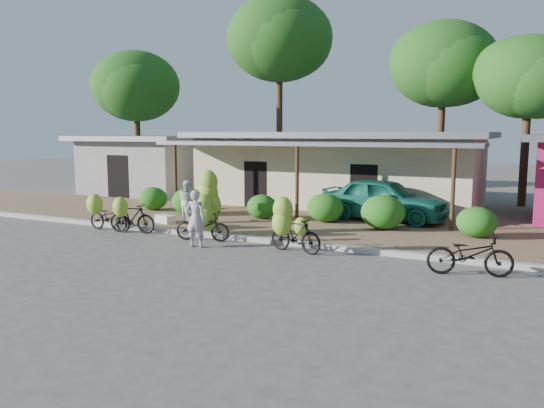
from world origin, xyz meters
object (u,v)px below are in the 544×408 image
(sack_near, at_px, (200,222))
(bystander, at_px, (188,201))
(bike_right, at_px, (291,229))
(bike_far_left, at_px, (108,215))
(bike_left, at_px, (130,216))
(tree_back_left, at_px, (135,85))
(tree_far_center, at_px, (277,38))
(tree_center_right, at_px, (440,63))
(sack_far, at_px, (165,219))
(tree_near_right, at_px, (525,75))
(bike_far_right, at_px, (470,254))
(teal_van, at_px, (384,199))
(vendor, at_px, (196,219))
(bike_center, at_px, (206,211))

(sack_near, relative_size, bystander, 0.56)
(bike_right, bearing_deg, bike_far_left, 98.03)
(bike_left, distance_m, sack_near, 2.33)
(tree_back_left, xyz_separation_m, tree_far_center, (8.00, 3.00, 2.57))
(tree_far_center, xyz_separation_m, bike_far_left, (0.80, -14.79, -8.17))
(bike_right, bearing_deg, bike_left, 97.39)
(tree_center_right, bearing_deg, bystander, -115.78)
(bike_far_left, xyz_separation_m, bike_right, (6.96, -0.29, 0.14))
(sack_far, bearing_deg, sack_near, -3.03)
(tree_far_center, xyz_separation_m, tree_near_right, (13.00, -1.50, -2.86))
(bike_left, xyz_separation_m, bystander, (0.86, 2.04, 0.31))
(tree_back_left, height_order, bike_far_right, tree_back_left)
(tree_near_right, distance_m, bike_right, 15.44)
(tree_far_center, relative_size, bike_right, 6.41)
(bike_left, bearing_deg, tree_center_right, -34.39)
(bike_right, bearing_deg, sack_near, 76.80)
(teal_van, bearing_deg, bike_far_right, -143.17)
(tree_back_left, xyz_separation_m, sack_near, (11.46, -10.20, -5.89))
(tree_center_right, distance_m, vendor, 17.62)
(vendor, bearing_deg, tree_back_left, -53.58)
(bike_right, distance_m, sack_far, 6.18)
(bike_far_right, bearing_deg, tree_back_left, 46.09)
(sack_near, distance_m, teal_van, 6.73)
(tree_center_right, distance_m, bike_far_left, 18.46)
(bike_center, xyz_separation_m, bystander, (-1.88, 1.68, 0.01))
(bike_right, bearing_deg, tree_center_right, 5.85)
(sack_far, bearing_deg, tree_back_left, 134.40)
(tree_back_left, distance_m, bike_left, 16.26)
(sack_far, bearing_deg, bike_center, -26.23)
(bike_left, distance_m, bike_center, 2.78)
(tree_far_center, bearing_deg, sack_near, -75.31)
(tree_center_right, relative_size, vendor, 5.27)
(tree_back_left, distance_m, vendor, 18.79)
(sack_near, distance_m, vendor, 2.84)
(bike_center, xyz_separation_m, sack_near, (-1.04, 1.19, -0.61))
(bike_left, bearing_deg, bystander, -31.91)
(teal_van, bearing_deg, bike_center, 147.28)
(bike_center, distance_m, bike_right, 3.34)
(bike_right, relative_size, sack_far, 2.30)
(tree_center_right, xyz_separation_m, bike_far_left, (-8.20, -15.29, -6.31))
(bike_right, distance_m, vendor, 2.87)
(tree_near_right, xyz_separation_m, bike_far_left, (-12.20, -13.29, -5.31))
(tree_center_right, height_order, sack_near, tree_center_right)
(tree_near_right, distance_m, teal_van, 10.02)
(tree_far_center, xyz_separation_m, sack_near, (3.46, -13.20, -8.45))
(tree_far_center, height_order, vendor, tree_far_center)
(tree_back_left, height_order, teal_van, tree_back_left)
(bystander, relative_size, teal_van, 0.33)
(bike_center, height_order, sack_far, bike_center)
(bike_center, bearing_deg, bike_far_right, -108.77)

